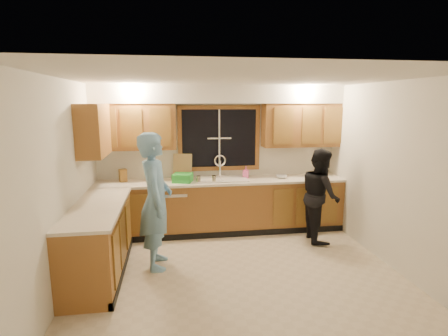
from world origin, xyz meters
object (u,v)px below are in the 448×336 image
Objects in this scene: woman at (320,195)px; dish_crate at (183,178)px; knife_block at (123,175)px; dishwasher at (172,211)px; stove at (89,259)px; man at (156,201)px; bowl at (281,177)px; soap_bottle at (246,172)px; sink at (222,183)px.

woman is 5.02× the size of dish_crate.
woman is at bearing -36.77° from knife_block.
stove is (-0.95, -1.81, 0.04)m from dishwasher.
bowl is at bearing -61.77° from man.
soap_bottle reaches higher than dishwasher.
knife_block is 1.00m from dish_crate.
dishwasher is 0.61m from dish_crate.
knife_block is at bearing 85.30° from stove.
woman is (1.52, -0.60, -0.11)m from sink.
sink is 4.36× the size of bowl.
dishwasher is at bearing 179.70° from bowl.
sink is 0.68m from dish_crate.
stove is 3.40m from bowl.
knife_block is 1.01× the size of soap_bottle.
stove is at bearing -134.61° from sink.
soap_bottle is (1.09, 0.13, 0.03)m from dish_crate.
sink is 1.65m from knife_block.
bowl is (2.69, -0.13, -0.08)m from knife_block.
man reaches higher than sink.
stove is 0.49× the size of man.
dish_crate is at bearing 57.06° from stove.
soap_bottle is at bearing 64.23° from woman.
soap_bottle is at bearing 171.75° from bowl.
stove is at bearing 115.83° from woman.
woman is at bearing -21.43° from sink.
dishwasher is 0.45× the size of man.
man is 1.94m from soap_bottle.
sink is at bearing 74.12° from woman.
dishwasher is 1.43m from soap_bottle.
sink is 4.07× the size of knife_block.
dishwasher is 0.55× the size of woman.
woman is at bearing -77.79° from man.
sink is 0.96m from dishwasher.
bowl is (0.61, -0.09, -0.08)m from soap_bottle.
soap_bottle reaches higher than bowl.
dish_crate is (0.98, -0.17, -0.04)m from knife_block.
man is (0.74, 0.66, 0.47)m from stove.
man is 8.73× the size of knife_block.
stove is 4.29× the size of soap_bottle.
stove is 4.57× the size of bowl.
bowl reaches higher than dishwasher.
dish_crate is 1.10m from soap_bottle.
woman reaches higher than bowl.
dish_crate reaches higher than bowl.
soap_bottle is at bearing 3.53° from dishwasher.
man is at bearing -109.95° from dish_crate.
dishwasher is at bearing -176.47° from soap_bottle.
soap_bottle reaches higher than dish_crate.
man is 1.22× the size of woman.
stove is 1.10m from man.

